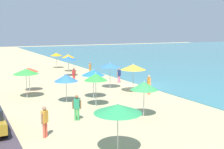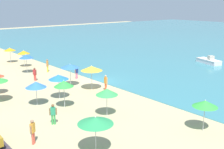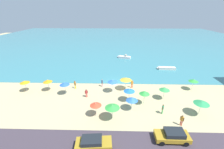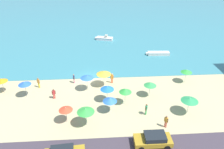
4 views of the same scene
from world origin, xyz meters
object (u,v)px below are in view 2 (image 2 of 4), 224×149
object	(u,v)px
beach_umbrella_0	(59,77)
bather_5	(47,65)
beach_umbrella_1	(24,52)
beach_umbrella_12	(107,92)
beach_umbrella_4	(36,85)
beach_umbrella_8	(205,104)
beach_umbrella_7	(92,68)
skiff_offshore	(209,61)
bather_4	(53,113)
bather_2	(33,130)
beach_umbrella_2	(95,121)
bather_3	(106,82)
beach_umbrella_3	(70,66)
bather_0	(35,73)
beach_umbrella_5	(26,56)
bather_1	(77,72)
beach_umbrella_9	(10,49)
beach_umbrella_11	(64,84)

from	to	relation	value
beach_umbrella_0	bather_5	distance (m)	11.53
beach_umbrella_1	beach_umbrella_12	world-z (taller)	beach_umbrella_1
beach_umbrella_4	beach_umbrella_12	bearing A→B (deg)	28.57
beach_umbrella_8	bather_5	world-z (taller)	beach_umbrella_8
beach_umbrella_8	beach_umbrella_7	bearing A→B (deg)	-178.95
beach_umbrella_4	beach_umbrella_12	xyz separation A→B (m)	(6.05, 3.30, 0.12)
bather_5	beach_umbrella_0	bearing A→B (deg)	-22.24
beach_umbrella_12	skiff_offshore	xyz separation A→B (m)	(-5.76, 24.97, -1.66)
bather_4	beach_umbrella_0	bearing A→B (deg)	145.59
bather_2	bather_4	bearing A→B (deg)	126.67
beach_umbrella_2	skiff_offshore	distance (m)	30.97
beach_umbrella_1	bather_3	world-z (taller)	beach_umbrella_1
bather_3	bather_4	size ratio (longest dim) A/B	1.06
beach_umbrella_3	bather_3	world-z (taller)	beach_umbrella_3
beach_umbrella_1	bather_5	size ratio (longest dim) A/B	1.41
beach_umbrella_12	bather_5	distance (m)	17.29
beach_umbrella_0	bather_3	bearing A→B (deg)	78.56
beach_umbrella_7	bather_5	bearing A→B (deg)	179.11
beach_umbrella_7	beach_umbrella_8	bearing A→B (deg)	1.05
bather_0	bather_4	distance (m)	13.41
bather_0	beach_umbrella_12	bearing A→B (deg)	-1.21
beach_umbrella_2	beach_umbrella_3	distance (m)	14.91
beach_umbrella_3	beach_umbrella_8	size ratio (longest dim) A/B	1.08
beach_umbrella_3	beach_umbrella_4	world-z (taller)	beach_umbrella_3
beach_umbrella_12	beach_umbrella_0	bearing A→B (deg)	-172.44
beach_umbrella_5	beach_umbrella_7	xyz separation A→B (m)	(11.51, 2.21, 0.09)
beach_umbrella_0	beach_umbrella_1	size ratio (longest dim) A/B	1.01
beach_umbrella_4	beach_umbrella_12	distance (m)	6.89
bather_1	beach_umbrella_5	bearing A→B (deg)	-152.58
beach_umbrella_9	bather_0	size ratio (longest dim) A/B	1.48
bather_2	beach_umbrella_9	bearing A→B (deg)	161.80
bather_1	beach_umbrella_7	bearing A→B (deg)	-14.39
beach_umbrella_5	bather_2	distance (m)	20.30
beach_umbrella_11	bather_3	world-z (taller)	beach_umbrella_11
beach_umbrella_3	beach_umbrella_5	bearing A→B (deg)	-172.67
bather_1	bather_3	distance (m)	6.22
beach_umbrella_9	bather_5	xyz separation A→B (m)	(9.32, 1.46, -1.11)
bather_0	bather_3	world-z (taller)	bather_3
beach_umbrella_8	bather_4	distance (m)	11.29
beach_umbrella_3	beach_umbrella_5	size ratio (longest dim) A/B	1.00
beach_umbrella_0	bather_4	distance (m)	6.10
bather_3	skiff_offshore	size ratio (longest dim) A/B	0.39
skiff_offshore	bather_5	bearing A→B (deg)	-117.42
beach_umbrella_0	beach_umbrella_1	distance (m)	15.94
bather_0	bather_1	bearing A→B (deg)	59.63
beach_umbrella_2	bather_0	xyz separation A→B (m)	(-18.17, 4.61, -1.29)
beach_umbrella_5	beach_umbrella_4	bearing A→B (deg)	-20.14
beach_umbrella_7	bather_1	world-z (taller)	beach_umbrella_7
beach_umbrella_9	beach_umbrella_12	xyz separation A→B (m)	(26.21, -2.04, -0.02)
beach_umbrella_8	bather_1	xyz separation A→B (m)	(-18.20, 1.00, -1.20)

